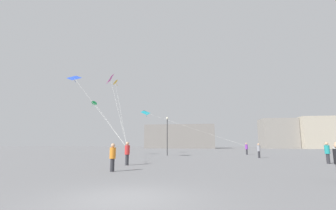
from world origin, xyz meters
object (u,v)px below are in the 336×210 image
Objects in this scene: person_in_red at (127,152)px; kite_cobalt_delta at (75,79)px; person_in_teal at (327,152)px; person_in_grey at (259,150)px; kite_amber_diamond at (115,82)px; kite_emerald_diamond at (95,103)px; kite_magenta_delta at (110,79)px; person_in_purple at (247,148)px; lamppost_east at (167,130)px; building_centre_hall at (278,134)px; kite_cyan_delta at (148,113)px; building_right_hall at (333,133)px; person_in_orange at (113,156)px; building_left_hall at (180,137)px.

person_in_red is 0.15× the size of kite_cobalt_delta.
person_in_grey is at bearing 4.48° from person_in_teal.
kite_amber_diamond reaches higher than kite_emerald_diamond.
kite_amber_diamond is at bearing 105.44° from kite_magenta_delta.
person_in_grey is at bearing -26.18° from kite_emerald_diamond.
person_in_purple is 0.33× the size of lamppost_east.
building_centre_hall is (50.52, 47.13, -3.86)m from kite_emerald_diamond.
person_in_teal is 0.99× the size of person_in_purple.
kite_cyan_delta is (-15.64, 12.19, 6.18)m from person_in_grey.
kite_cyan_delta is at bearing 52.94° from kite_cobalt_delta.
building_centre_hall is 0.50× the size of building_right_hall.
person_in_orange is 27.02m from kite_amber_diamond.
kite_emerald_diamond is 2.02× the size of building_centre_hall.
kite_cobalt_delta reaches higher than person_in_teal.
kite_magenta_delta is at bearing -127.95° from lamppost_east.
building_right_hall reaches higher than building_left_hall.
kite_emerald_diamond is at bearing -146.59° from building_right_hall.
kite_cyan_delta is 14.38m from kite_cobalt_delta.
lamppost_east is at bearing -135.66° from building_right_hall.
person_in_teal is 0.32× the size of lamppost_east.
lamppost_east is at bearing -27.75° from kite_emerald_diamond.
lamppost_east is (14.47, -7.61, -5.55)m from kite_emerald_diamond.
kite_cyan_delta is (-2.66, 26.97, 6.20)m from person_in_orange.
person_in_grey is 0.14× the size of building_centre_hall.
kite_cyan_delta is (-2.45, 22.76, 6.13)m from person_in_red.
kite_magenta_delta is at bearing -74.56° from kite_amber_diamond.
kite_emerald_diamond is (-26.61, 3.94, 8.24)m from person_in_purple.
person_in_orange is 0.06× the size of building_left_hall.
kite_magenta_delta reaches higher than person_in_purple.
person_in_purple is at bearing -9.87° from person_in_teal.
kite_cobalt_delta is 87.77m from building_right_hall.
person_in_orange is at bearing -116.74° from building_centre_hall.
person_in_purple is at bearing 17.33° from kite_cobalt_delta.
person_in_purple is at bearing -11.76° from kite_cyan_delta.
person_in_grey is (-0.71, -8.79, -0.05)m from person_in_purple.
kite_amber_diamond is at bearing 115.54° from person_in_purple.
person_in_teal is 0.10× the size of kite_cyan_delta.
building_centre_hall reaches higher than kite_emerald_diamond.
person_in_purple is 0.07× the size of kite_emerald_diamond.
person_in_orange is 0.14× the size of kite_cobalt_delta.
lamppost_east is (-36.05, -54.75, -1.70)m from building_centre_hall.
building_centre_hall reaches higher than person_in_red.
kite_cobalt_delta is (1.85, -11.67, 1.39)m from kite_emerald_diamond.
person_in_red is 18.60m from kite_cobalt_delta.
lamppost_east is (4.21, -7.07, -3.43)m from kite_cyan_delta.
person_in_orange is 0.19× the size of kite_magenta_delta.
person_in_grey is 25.94m from kite_cobalt_delta.
kite_emerald_diamond is (-25.90, 12.73, 8.30)m from person_in_grey.
kite_cyan_delta is 8.92m from lamppost_east.
person_in_teal is 36.68m from kite_emerald_diamond.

